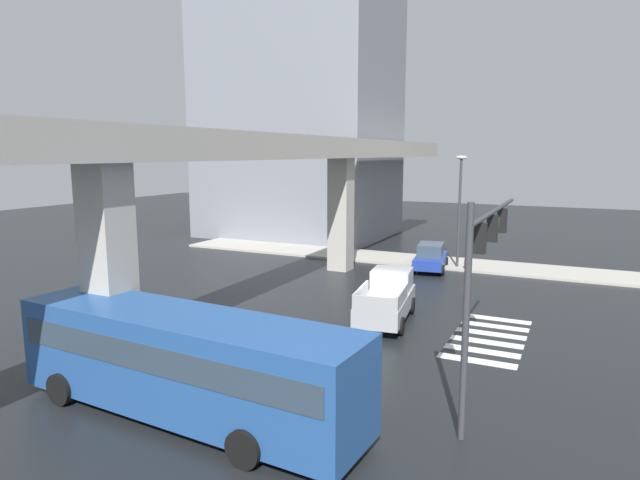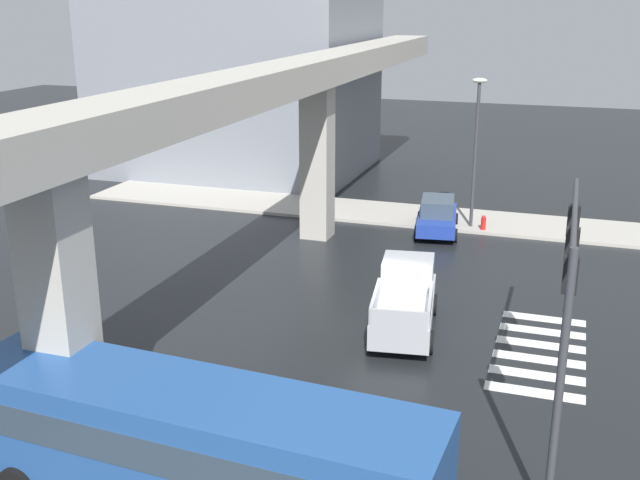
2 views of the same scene
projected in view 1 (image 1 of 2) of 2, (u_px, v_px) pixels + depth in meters
ground_plane at (372, 321)px, 24.12m from camera, size 120.00×120.00×0.00m
crosswalk_stripes at (489, 338)px, 21.98m from camera, size 6.05×2.80×0.01m
elevated_overpass at (261, 158)px, 25.40m from camera, size 58.91×2.23×8.29m
sidewalk_east at (416, 260)px, 37.50m from camera, size 4.00×36.00×0.15m
pickup_truck at (387, 298)px, 24.22m from camera, size 5.32×2.63×2.08m
city_bus at (184, 358)px, 15.18m from camera, size 3.26×10.93×2.99m
sedan_blue at (431, 257)px, 34.60m from camera, size 4.50×2.41×1.72m
traffic_signal_mast at (486, 251)px, 15.89m from camera, size 8.69×0.32×6.20m
street_lamp_near_corner at (460, 198)px, 34.41m from camera, size 0.44×0.70×7.24m
fire_hydrant at (466, 264)px, 34.43m from camera, size 0.24×0.24×0.85m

